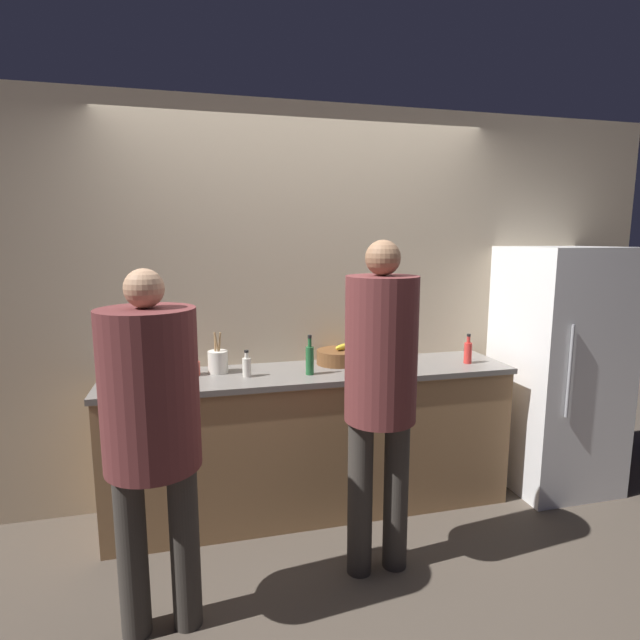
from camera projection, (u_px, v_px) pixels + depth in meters
The scene contains 12 objects.
ground_plane at pixel (325, 534), 2.98m from camera, with size 14.00×14.00×0.00m, color #4C4238.
wall_back at pixel (303, 305), 3.35m from camera, with size 5.20×0.06×2.60m.
counter at pixel (313, 439), 3.22m from camera, with size 2.55×0.59×0.93m.
refrigerator at pixel (557, 368), 3.50m from camera, with size 0.70×0.71×1.69m.
person_left at pixel (151, 418), 2.10m from camera, with size 0.40×0.40×1.63m.
person_center at pixel (380, 379), 2.50m from camera, with size 0.36×0.36×1.74m.
fruit_bowl at pixel (338, 357), 3.29m from camera, with size 0.28×0.28×0.13m.
utensil_crock at pixel (218, 361), 3.07m from camera, with size 0.12×0.12×0.25m.
bottle_clear at pixel (247, 366), 2.98m from camera, with size 0.05×0.05×0.16m.
bottle_red at pixel (468, 352), 3.30m from camera, with size 0.05×0.05×0.20m.
bottle_green at pixel (310, 359), 3.02m from camera, with size 0.05×0.05×0.24m.
cup_red at pixel (193, 368), 3.02m from camera, with size 0.08×0.08×0.08m.
Camera 1 is at (-0.70, -2.64, 1.74)m, focal length 28.00 mm.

